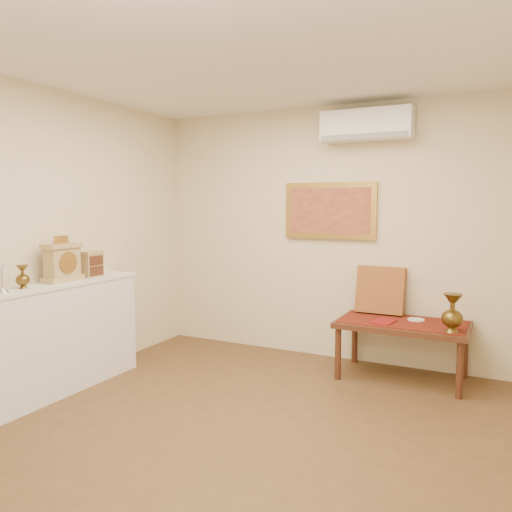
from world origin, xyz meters
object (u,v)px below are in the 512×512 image
Objects in this scene: display_ledge at (41,342)px; wooden_chest at (91,264)px; low_table at (402,329)px; brass_urn_tall at (453,309)px; mantel_clock at (62,262)px.

display_ledge is 8.28× the size of wooden_chest.
display_ledge is at bearing -144.90° from low_table.
wooden_chest reaches higher than display_ledge.
mantel_clock reaches higher than brass_urn_tall.
brass_urn_tall is at bearing 28.10° from display_ledge.
brass_urn_tall is 1.68× the size of wooden_chest.
brass_urn_tall is at bearing 19.00° from wooden_chest.
wooden_chest is 3.03m from low_table.
mantel_clock is (0.00, 0.26, 0.66)m from display_ledge.
low_table is at bearing 155.36° from brass_urn_tall.
wooden_chest is at bearing -154.32° from low_table.
wooden_chest is at bearing 90.49° from mantel_clock.
mantel_clock is at bearing 89.46° from display_ledge.
mantel_clock is 0.34× the size of low_table.
low_table is (-0.45, 0.21, -0.28)m from brass_urn_tall.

